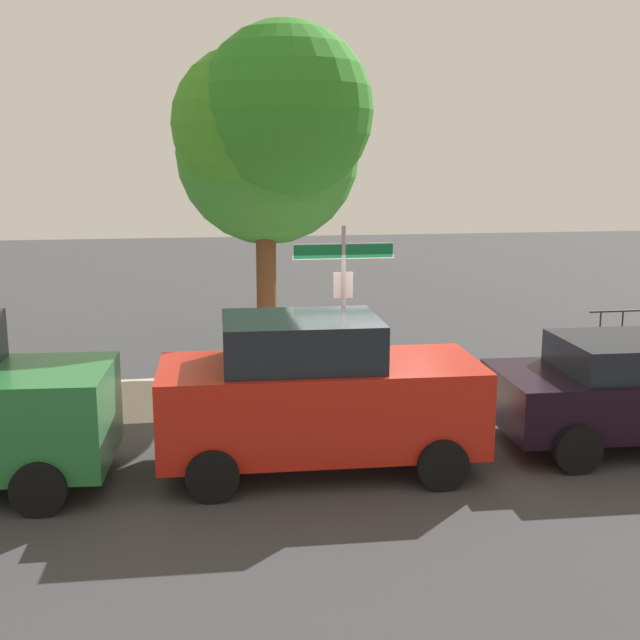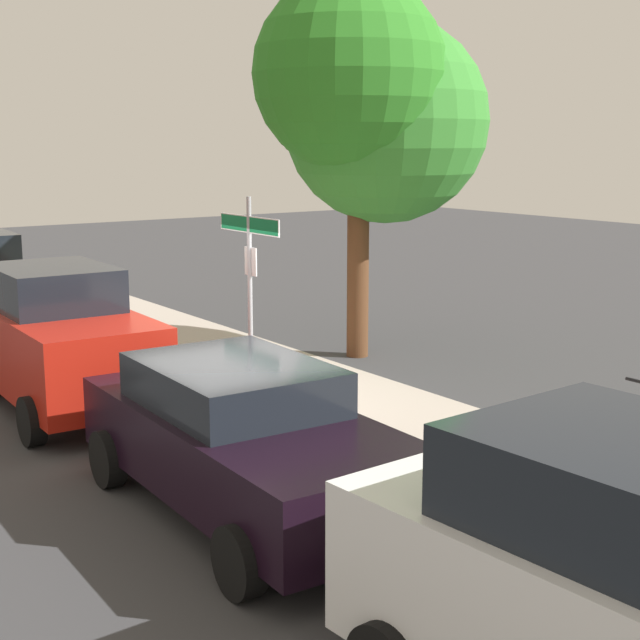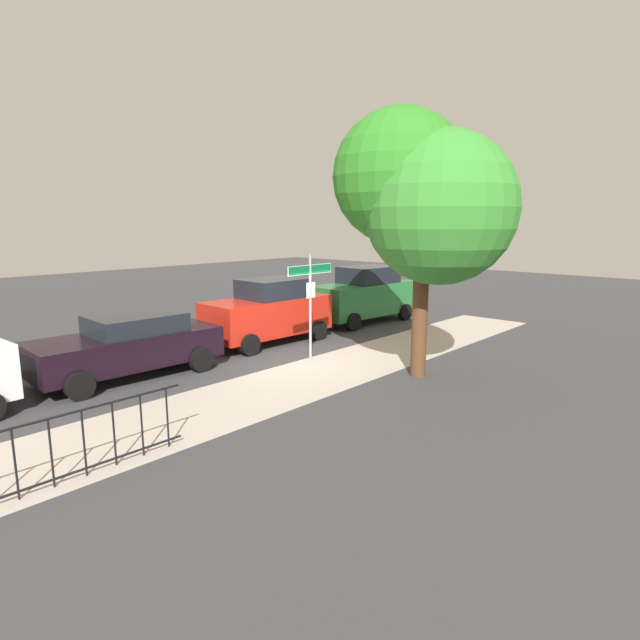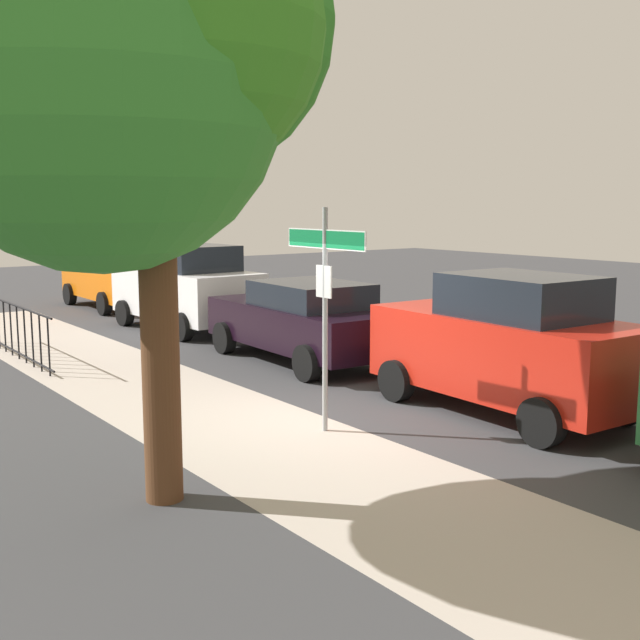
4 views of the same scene
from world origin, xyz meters
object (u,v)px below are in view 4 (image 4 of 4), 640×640
shade_tree (147,50)px  car_red (508,345)px  car_black (305,320)px  car_orange (116,275)px  street_sign (325,278)px  car_white (187,287)px

shade_tree → car_red: bearing=-90.0°
car_black → car_orange: car_orange is taller
street_sign → car_orange: (13.55, -2.60, -1.12)m
car_red → car_white: (9.60, 0.21, 0.00)m
street_sign → car_red: size_ratio=0.71×
car_red → car_orange: 14.40m
car_red → car_white: 9.60m
street_sign → car_black: size_ratio=0.65×
car_white → car_orange: (4.80, -0.16, -0.08)m
car_red → street_sign: bearing=74.1°
street_sign → shade_tree: bearing=107.1°
car_orange → shade_tree: bearing=159.9°
shade_tree → car_black: size_ratio=1.42×
car_red → car_white: bearing=3.2°
shade_tree → car_black: (4.79, -5.25, -3.67)m
street_sign → car_red: 2.97m
car_black → car_white: car_white is taller
car_black → shade_tree: bearing=134.6°
street_sign → car_black: bearing=-32.1°
car_black → car_white: (4.81, 0.04, 0.21)m
street_sign → car_red: bearing=-107.9°
car_white → car_orange: size_ratio=1.05×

